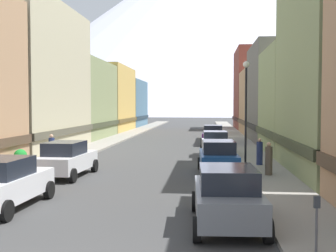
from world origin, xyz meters
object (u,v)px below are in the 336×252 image
Objects in this scene: car_right_1 at (218,157)px; pedestrian_0 at (52,149)px; parking_meter_near at (317,216)px; potted_plant_0 at (20,158)px; car_right_0 at (227,196)px; car_left_1 at (66,159)px; streetlamp_right at (246,98)px; car_right_3 at (213,135)px; pedestrian_1 at (269,160)px; car_right_2 at (215,144)px; car_left_0 at (4,183)px; pedestrian_2 at (260,153)px.

pedestrian_0 is (-10.05, 3.17, 0.02)m from car_right_1.
pedestrian_0 is (-12.00, 15.23, -0.09)m from parking_meter_near.
car_right_0 is at bearing -42.58° from potted_plant_0.
potted_plant_0 is 2.85m from pedestrian_0.
car_left_1 is 10.17m from streetlamp_right.
streetlamp_right is at bearing -84.11° from car_right_3.
car_right_0 is 2.75× the size of pedestrian_1.
pedestrian_0 is at bearing 162.48° from car_right_1.
car_right_2 is at bearing 104.86° from streetlamp_right.
car_right_0 is at bearing -90.00° from car_right_1.
pedestrian_0 is at bearing 128.24° from parking_meter_near.
pedestrian_0 reaches higher than car_right_2.
car_left_0 and car_right_1 have the same top height.
car_right_3 is 4.34× the size of potted_plant_0.
parking_meter_near is at bearing -92.55° from pedestrian_1.
car_right_0 is at bearing -97.80° from streetlamp_right.
pedestrian_1 is 1.06× the size of pedestrian_2.
car_right_1 is at bearing 10.38° from car_left_1.
car_right_2 is (7.60, 9.04, 0.00)m from car_left_1.
car_right_1 is at bearing -130.93° from pedestrian_2.
potted_plant_0 is (-10.80, -16.38, -0.19)m from car_right_3.
car_left_1 is 7.73m from car_right_1.
parking_meter_near is at bearing -91.92° from pedestrian_2.
car_right_1 is 10.81m from potted_plant_0.
car_right_1 is 2.58m from pedestrian_1.
car_right_3 is at bearing 67.33° from car_left_1.
potted_plant_0 is at bearing -146.22° from car_right_2.
car_left_0 is 11.48m from pedestrian_0.
streetlamp_right is (-0.90, -1.02, 3.13)m from pedestrian_2.
parking_meter_near is 11.24m from pedestrian_1.
streetlamp_right reaches higher than car_right_3.
car_right_0 is at bearing -89.99° from car_right_2.
streetlamp_right is at bearing -75.14° from car_right_2.
car_right_3 is at bearing 97.90° from pedestrian_1.
parking_meter_near is at bearing -84.35° from car_right_2.
car_right_3 is at bearing 90.00° from car_right_0.
pedestrian_0 is 13.12m from pedestrian_1.
car_right_2 reaches higher than parking_meter_near.
streetlamp_right is at bearing 82.20° from car_right_0.
parking_meter_near is 1.29× the size of potted_plant_0.
car_left_1 reaches higher than pedestrian_2.
car_left_0 is 6.65m from car_left_1.
car_right_2 is at bearing 64.15° from car_left_0.
car_right_0 is 1.01× the size of car_right_2.
pedestrian_1 is at bearing -90.00° from pedestrian_2.
streetlamp_right reaches higher than potted_plant_0.
car_right_2 is 11.00m from pedestrian_0.
car_left_1 and car_right_1 have the same top height.
car_right_0 reaches higher than parking_meter_near.
car_right_0 is at bearing -10.86° from car_left_0.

